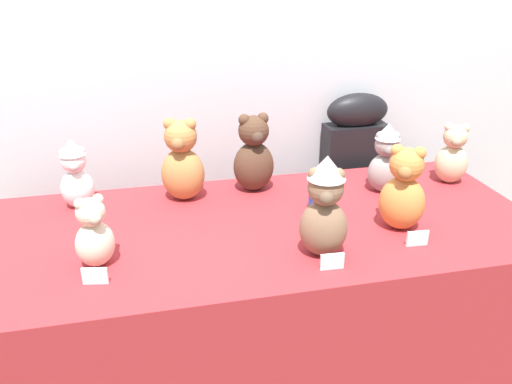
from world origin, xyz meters
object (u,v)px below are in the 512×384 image
(instrument_case, at_px, (350,203))
(party_cup_blue, at_px, (320,197))
(teddy_bear_ginger, at_px, (403,191))
(teddy_bear_cocoa, at_px, (254,155))
(teddy_bear_sand, at_px, (452,155))
(teddy_bear_cream, at_px, (94,234))
(teddy_bear_snow, at_px, (76,175))
(teddy_bear_ash, at_px, (385,159))
(teddy_bear_caramel, at_px, (182,162))
(display_table, at_px, (256,315))
(teddy_bear_mocha, at_px, (325,208))

(instrument_case, height_order, party_cup_blue, instrument_case)
(instrument_case, xyz_separation_m, teddy_bear_ginger, (-0.11, -0.66, 0.36))
(teddy_bear_cocoa, bearing_deg, party_cup_blue, -55.39)
(teddy_bear_sand, distance_m, teddy_bear_cream, 1.38)
(teddy_bear_snow, relative_size, teddy_bear_cream, 1.16)
(teddy_bear_ash, height_order, teddy_bear_caramel, teddy_bear_caramel)
(teddy_bear_ginger, bearing_deg, teddy_bear_cocoa, 167.27)
(display_table, xyz_separation_m, teddy_bear_sand, (0.83, 0.19, 0.49))
(teddy_bear_snow, xyz_separation_m, teddy_bear_mocha, (0.75, -0.50, 0.03))
(display_table, height_order, teddy_bear_sand, teddy_bear_sand)
(teddy_bear_ash, relative_size, teddy_bear_mocha, 0.85)
(display_table, bearing_deg, teddy_bear_sand, 12.54)
(teddy_bear_ash, height_order, teddy_bear_cocoa, teddy_bear_cocoa)
(teddy_bear_cocoa, distance_m, teddy_bear_mocha, 0.52)
(party_cup_blue, bearing_deg, teddy_bear_snow, 164.80)
(display_table, height_order, teddy_bear_caramel, teddy_bear_caramel)
(teddy_bear_sand, height_order, teddy_bear_mocha, teddy_bear_mocha)
(teddy_bear_ash, distance_m, teddy_bear_mocha, 0.54)
(teddy_bear_sand, bearing_deg, party_cup_blue, -140.90)
(teddy_bear_cocoa, relative_size, teddy_bear_cream, 1.38)
(teddy_bear_cream, bearing_deg, party_cup_blue, -9.16)
(instrument_case, distance_m, teddy_bear_caramel, 0.91)
(teddy_bear_ginger, height_order, teddy_bear_cream, teddy_bear_ginger)
(teddy_bear_ash, relative_size, party_cup_blue, 2.45)
(teddy_bear_sand, relative_size, teddy_bear_caramel, 0.79)
(teddy_bear_sand, distance_m, teddy_bear_ginger, 0.49)
(teddy_bear_ash, relative_size, teddy_bear_caramel, 0.87)
(display_table, xyz_separation_m, teddy_bear_mocha, (0.15, -0.23, 0.53))
(instrument_case, xyz_separation_m, teddy_bear_mocha, (-0.42, -0.76, 0.38))
(party_cup_blue, bearing_deg, instrument_case, 55.73)
(teddy_bear_snow, relative_size, party_cup_blue, 2.32)
(teddy_bear_cocoa, bearing_deg, display_table, -104.34)
(teddy_bear_cream, xyz_separation_m, teddy_bear_caramel, (0.29, 0.40, 0.04))
(teddy_bear_ginger, distance_m, party_cup_blue, 0.29)
(teddy_bear_mocha, relative_size, teddy_bear_cream, 1.44)
(teddy_bear_cocoa, xyz_separation_m, teddy_bear_caramel, (-0.27, -0.02, 0.00))
(teddy_bear_snow, relative_size, teddy_bear_cocoa, 0.84)
(teddy_bear_sand, relative_size, teddy_bear_mocha, 0.77)
(teddy_bear_sand, height_order, teddy_bear_ash, teddy_bear_ash)
(teddy_bear_ash, xyz_separation_m, teddy_bear_caramel, (-0.75, 0.10, 0.01))
(teddy_bear_cocoa, bearing_deg, teddy_bear_mocha, -82.39)
(teddy_bear_caramel, bearing_deg, teddy_bear_mocha, -36.59)
(teddy_bear_ginger, bearing_deg, teddy_bear_sand, 72.03)
(teddy_bear_ash, height_order, teddy_bear_cream, teddy_bear_ash)
(teddy_bear_snow, height_order, party_cup_blue, teddy_bear_snow)
(teddy_bear_sand, bearing_deg, teddy_bear_cream, -140.40)
(teddy_bear_sand, xyz_separation_m, teddy_bear_cream, (-1.34, -0.33, -0.01))
(teddy_bear_caramel, bearing_deg, teddy_bear_sand, 11.91)
(teddy_bear_cocoa, height_order, teddy_bear_caramel, teddy_bear_caramel)
(party_cup_blue, bearing_deg, teddy_bear_sand, 13.23)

